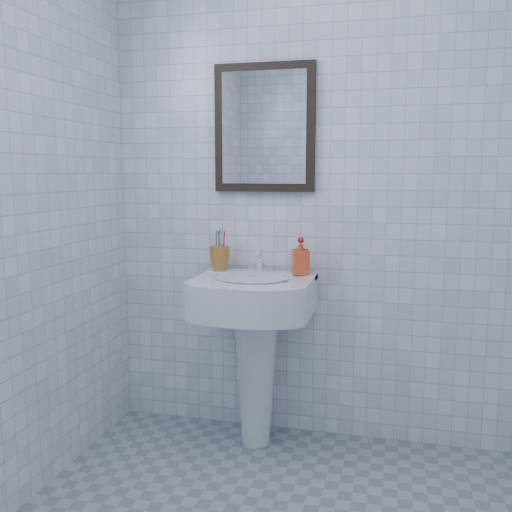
# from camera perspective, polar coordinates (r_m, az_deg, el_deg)

# --- Properties ---
(wall_back) EXTENTS (2.20, 0.02, 2.50)m
(wall_back) POSITION_cam_1_polar(r_m,az_deg,el_deg) (2.81, 7.37, 6.57)
(wall_back) COLOR white
(wall_back) RESTS_ON ground
(washbasin) EXTENTS (0.56, 0.41, 0.85)m
(washbasin) POSITION_cam_1_polar(r_m,az_deg,el_deg) (2.77, -0.14, -7.60)
(washbasin) COLOR white
(washbasin) RESTS_ON ground
(faucet) EXTENTS (0.05, 0.10, 0.12)m
(faucet) POSITION_cam_1_polar(r_m,az_deg,el_deg) (2.79, 0.37, -0.71)
(faucet) COLOR silver
(faucet) RESTS_ON washbasin
(toothbrush_cup) EXTENTS (0.12, 0.12, 0.12)m
(toothbrush_cup) POSITION_cam_1_polar(r_m,az_deg,el_deg) (2.86, -3.65, -0.24)
(toothbrush_cup) COLOR #B56E25
(toothbrush_cup) RESTS_ON washbasin
(soap_dispenser) EXTENTS (0.10, 0.10, 0.18)m
(soap_dispenser) POSITION_cam_1_polar(r_m,az_deg,el_deg) (2.75, 4.48, -0.01)
(soap_dispenser) COLOR red
(soap_dispenser) RESTS_ON washbasin
(wall_mirror) EXTENTS (0.50, 0.04, 0.62)m
(wall_mirror) POSITION_cam_1_polar(r_m,az_deg,el_deg) (2.86, 0.84, 12.68)
(wall_mirror) COLOR black
(wall_mirror) RESTS_ON wall_back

